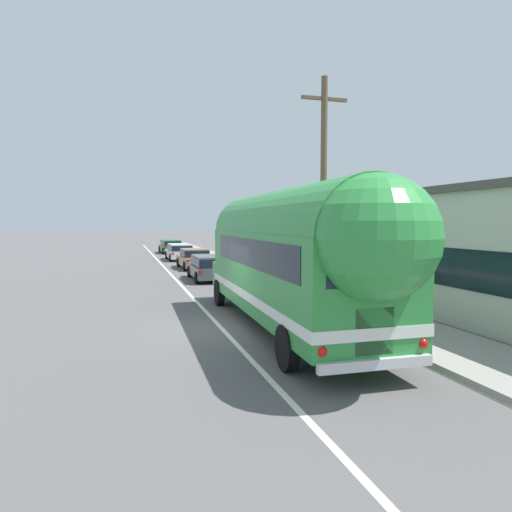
{
  "coord_description": "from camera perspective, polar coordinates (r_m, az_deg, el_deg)",
  "views": [
    {
      "loc": [
        -2.81,
        -13.18,
        3.19
      ],
      "look_at": [
        1.78,
        2.4,
        1.98
      ],
      "focal_mm": 31.9,
      "sensor_mm": 36.0,
      "label": 1
    }
  ],
  "objects": [
    {
      "name": "lane_markings",
      "position": [
        25.77,
        -6.31,
        -2.86
      ],
      "size": [
        3.73,
        80.0,
        0.01
      ],
      "color": "silver",
      "rests_on": "ground"
    },
    {
      "name": "utility_pole",
      "position": [
        17.25,
        8.46,
        8.33
      ],
      "size": [
        1.8,
        0.24,
        8.5
      ],
      "color": "brown",
      "rests_on": "ground"
    },
    {
      "name": "car_third",
      "position": [
        38.71,
        -9.61,
        0.66
      ],
      "size": [
        1.98,
        4.52,
        1.37
      ],
      "color": "silver",
      "rests_on": "ground"
    },
    {
      "name": "ground_plane",
      "position": [
        13.85,
        -4.32,
        -9.05
      ],
      "size": [
        300.0,
        300.0,
        0.0
      ],
      "primitive_type": "plane",
      "color": "#565454"
    },
    {
      "name": "car_lead",
      "position": [
        25.07,
        -5.87,
        -1.24
      ],
      "size": [
        1.97,
        4.39,
        1.37
      ],
      "color": "#474C51",
      "rests_on": "ground"
    },
    {
      "name": "sidewalk_slab",
      "position": [
        24.64,
        2.05,
        -2.99
      ],
      "size": [
        2.68,
        90.0,
        0.15
      ],
      "primitive_type": "cube",
      "color": "gray",
      "rests_on": "ground"
    },
    {
      "name": "car_second",
      "position": [
        31.59,
        -7.74,
        -0.22
      ],
      "size": [
        2.03,
        4.57,
        1.37
      ],
      "color": "olive",
      "rests_on": "ground"
    },
    {
      "name": "car_fourth",
      "position": [
        47.61,
        -10.68,
        1.31
      ],
      "size": [
        2.11,
        4.46,
        1.37
      ],
      "color": "#196633",
      "rests_on": "ground"
    },
    {
      "name": "painted_bus",
      "position": [
        12.87,
        4.5,
        0.31
      ],
      "size": [
        2.8,
        12.53,
        4.12
      ],
      "color": "#2D8C3D",
      "rests_on": "ground"
    }
  ]
}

